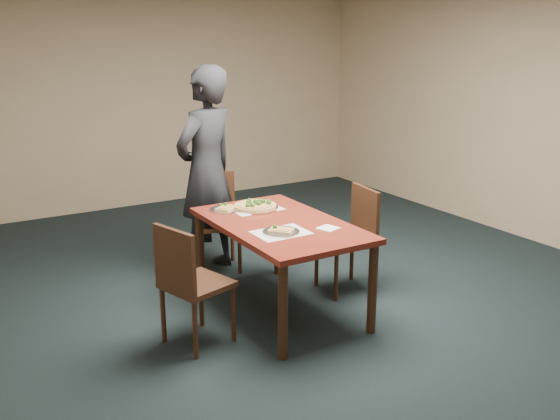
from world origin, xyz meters
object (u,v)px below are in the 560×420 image
diner (207,171)px  slice_plate_far (226,209)px  chair_far (215,215)px  dining_table (280,233)px  slice_plate_near (281,231)px  chair_left (188,279)px  chair_right (353,233)px  pizza_pan (256,206)px

diner → slice_plate_far: (-0.09, -0.59, -0.20)m
slice_plate_far → chair_far: bearing=73.6°
slice_plate_far → dining_table: bearing=-68.7°
dining_table → slice_plate_near: size_ratio=5.36×
chair_left → slice_plate_far: (0.66, 0.71, 0.25)m
chair_right → chair_far: bearing=-137.4°
chair_far → chair_left: bearing=-106.1°
dining_table → chair_right: (0.77, 0.06, -0.14)m
chair_far → pizza_pan: size_ratio=2.31×
slice_plate_far → chair_right: bearing=-25.9°
slice_plate_near → slice_plate_far: (-0.08, 0.76, -0.00)m
chair_far → dining_table: bearing=-73.1°
chair_left → chair_right: 1.65m
chair_far → slice_plate_far: (-0.19, -0.64, 0.25)m
chair_left → pizza_pan: bearing=-71.1°
chair_far → chair_right: size_ratio=1.00×
chair_left → slice_plate_near: chair_left is taller
dining_table → chair_far: 1.18m
chair_right → diner: (-0.89, 1.07, 0.44)m
diner → chair_left: bearing=36.1°
chair_right → slice_plate_near: 0.98m
chair_right → slice_plate_far: (-0.98, 0.48, 0.25)m
slice_plate_near → pizza_pan: bearing=77.0°
chair_right → pizza_pan: size_ratio=2.31×
chair_far → slice_plate_far: bearing=-90.5°
dining_table → slice_plate_far: size_ratio=5.36×
diner → pizza_pan: size_ratio=4.87×
chair_right → pizza_pan: bearing=-110.5°
chair_far → pizza_pan: bearing=-70.5°
pizza_pan → chair_right: bearing=-27.5°
chair_far → slice_plate_far: chair_far is taller
diner → slice_plate_near: 1.37m
chair_left → slice_plate_far: size_ratio=3.25×
dining_table → slice_plate_far: 0.58m
pizza_pan → chair_left: bearing=-144.8°
diner → pizza_pan: bearing=77.7°
dining_table → chair_far: chair_far is taller
dining_table → slice_plate_near: slice_plate_near is taller
chair_left → slice_plate_far: bearing=-59.0°
chair_far → slice_plate_far: size_ratio=3.25×
chair_right → diner: diner is taller
chair_left → pizza_pan: size_ratio=2.31×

